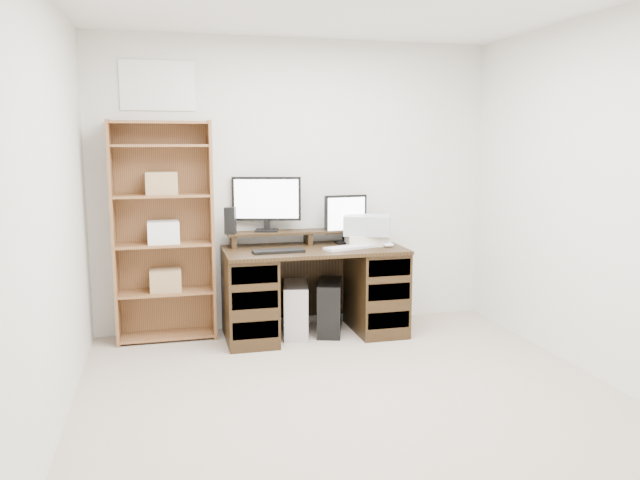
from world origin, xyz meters
name	(u,v)px	position (x,y,z in m)	size (l,w,h in m)	color
room	(370,209)	(0.00, 0.00, 1.25)	(3.54, 4.04, 2.54)	tan
desk	(314,290)	(0.07, 1.64, 0.39)	(1.50, 0.70, 0.75)	black
riser_shelf	(308,233)	(0.07, 1.85, 0.84)	(1.40, 0.22, 0.12)	black
monitor_wide	(267,201)	(-0.28, 1.89, 1.13)	(0.58, 0.21, 0.46)	black
monitor_small	(346,217)	(0.40, 1.82, 0.98)	(0.39, 0.16, 0.42)	black
speaker	(230,221)	(-0.60, 1.82, 0.98)	(0.09, 0.09, 0.22)	black
keyboard_black	(278,251)	(-0.26, 1.50, 0.76)	(0.42, 0.14, 0.02)	black
keyboard_white	(350,247)	(0.35, 1.54, 0.76)	(0.46, 0.14, 0.02)	silver
mouse	(389,245)	(0.69, 1.52, 0.77)	(0.09, 0.06, 0.04)	silver
printer	(367,240)	(0.55, 1.68, 0.79)	(0.35, 0.27, 0.09)	beige
basket	(367,225)	(0.55, 1.68, 0.92)	(0.39, 0.28, 0.17)	#A6ADB1
tower_silver	(296,309)	(-0.09, 1.66, 0.22)	(0.20, 0.45, 0.45)	#B1B3B8
tower_black	(330,307)	(0.21, 1.65, 0.23)	(0.32, 0.49, 0.45)	black
bookshelf	(164,230)	(-1.15, 1.86, 0.92)	(0.80, 0.30, 1.80)	brown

